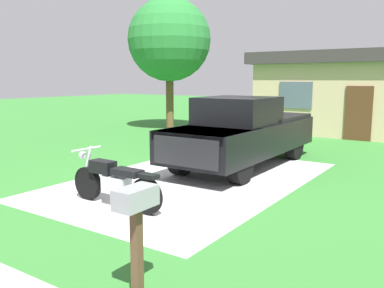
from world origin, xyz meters
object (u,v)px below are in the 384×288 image
shade_tree (169,40)px  neighbor_house (373,92)px  motorcycle (115,182)px  mailbox (136,213)px  pickup_truck (245,131)px

shade_tree → neighbor_house: shade_tree is taller
motorcycle → mailbox: (2.56, -2.26, 0.51)m
motorcycle → shade_tree: (-6.34, 10.13, 3.66)m
shade_tree → neighbor_house: (8.24, 3.64, -2.34)m
pickup_truck → motorcycle: bearing=-94.5°
motorcycle → mailbox: mailbox is taller
neighbor_house → mailbox: bearing=-87.6°
mailbox → neighbor_house: bearing=92.4°
motorcycle → mailbox: bearing=-41.5°
motorcycle → neighbor_house: (1.90, 13.77, 1.32)m
pickup_truck → shade_tree: 9.24m
pickup_truck → mailbox: 7.23m
motorcycle → pickup_truck: size_ratio=0.39×
pickup_truck → mailbox: size_ratio=4.47×
motorcycle → shade_tree: bearing=122.0°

